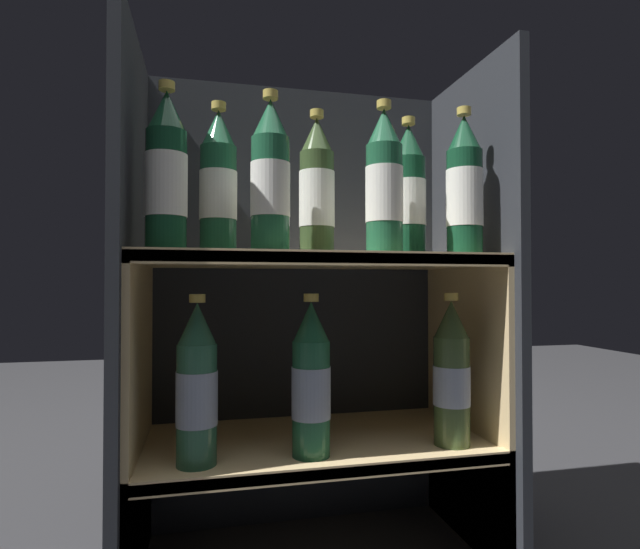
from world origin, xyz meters
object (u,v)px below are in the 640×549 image
object	(u,v)px
bottle_upper_front_2	(384,186)
bottle_upper_back_1	(319,191)
bottle_upper_back_0	(218,187)
bottle_upper_front_1	(270,180)
bottle_upper_back_2	(409,195)
bottle_upper_front_0	(166,176)
bottle_lower_front_2	(452,376)
bottle_lower_front_0	(197,388)
bottle_upper_front_3	(464,190)
bottle_lower_front_1	(311,383)

from	to	relation	value
bottle_upper_front_2	bottle_upper_back_1	bearing A→B (deg)	143.70
bottle_upper_back_0	bottle_upper_front_2	bearing A→B (deg)	-14.56
bottle_upper_front_1	bottle_upper_back_0	xyz separation A→B (m)	(-0.09, 0.08, 0.00)
bottle_upper_front_1	bottle_upper_back_2	size ratio (longest dim) A/B	1.00
bottle_upper_front_0	bottle_lower_front_2	size ratio (longest dim) A/B	1.00
bottle_upper_front_0	bottle_lower_front_0	world-z (taller)	bottle_upper_front_0
bottle_lower_front_2	bottle_upper_back_0	bearing A→B (deg)	169.84
bottle_upper_back_0	bottle_upper_back_1	size ratio (longest dim) A/B	1.00
bottle_upper_front_3	bottle_lower_front_0	distance (m)	0.61
bottle_upper_front_1	bottle_lower_front_0	bearing A→B (deg)	180.00
bottle_upper_front_1	bottle_upper_front_2	distance (m)	0.21
bottle_upper_front_0	bottle_upper_back_1	distance (m)	0.29
bottle_lower_front_0	bottle_upper_front_0	bearing A→B (deg)	180.00
bottle_lower_front_2	bottle_lower_front_0	bearing A→B (deg)	180.00
bottle_upper_front_1	bottle_lower_front_1	bearing A→B (deg)	0.00
bottle_upper_front_1	bottle_upper_front_2	xyz separation A→B (m)	(0.21, 0.00, -0.00)
bottle_upper_front_1	bottle_upper_back_1	distance (m)	0.13
bottle_upper_front_1	bottle_upper_front_3	bearing A→B (deg)	0.00
bottle_upper_front_2	bottle_lower_front_0	size ratio (longest dim) A/B	1.00
bottle_upper_back_2	bottle_upper_back_1	bearing A→B (deg)	180.00
bottle_lower_front_2	bottle_lower_front_1	bearing A→B (deg)	180.00
bottle_upper_front_0	bottle_lower_front_2	bearing A→B (deg)	0.00
bottle_upper_back_2	bottle_lower_front_1	distance (m)	0.42
bottle_upper_front_3	bottle_upper_back_0	size ratio (longest dim) A/B	1.00
bottle_upper_front_0	bottle_upper_front_3	size ratio (longest dim) A/B	1.00
bottle_upper_front_0	bottle_upper_back_2	size ratio (longest dim) A/B	1.00
bottle_upper_back_2	bottle_lower_front_2	xyz separation A→B (m)	(0.05, -0.08, -0.35)
bottle_upper_front_0	bottle_upper_back_2	world-z (taller)	same
bottle_upper_back_2	bottle_lower_front_2	world-z (taller)	bottle_upper_back_2
bottle_upper_front_1	bottle_lower_front_0	distance (m)	0.37
bottle_upper_front_0	bottle_upper_back_0	xyz separation A→B (m)	(0.09, 0.08, 0.00)
bottle_upper_front_1	bottle_upper_front_3	xyz separation A→B (m)	(0.37, 0.00, -0.00)
bottle_upper_front_3	bottle_upper_front_1	bearing A→B (deg)	180.00
bottle_upper_back_1	bottle_upper_back_0	bearing A→B (deg)	180.00
bottle_upper_front_0	bottle_upper_front_2	world-z (taller)	same
bottle_upper_back_0	bottle_upper_back_1	distance (m)	0.19
bottle_upper_back_0	bottle_upper_back_2	world-z (taller)	same
bottle_upper_back_2	bottle_lower_front_2	distance (m)	0.37
bottle_upper_front_1	bottle_lower_front_0	world-z (taller)	bottle_upper_front_1
bottle_upper_back_0	bottle_upper_front_3	bearing A→B (deg)	-9.53
bottle_lower_front_0	bottle_lower_front_1	distance (m)	0.20
bottle_upper_front_2	bottle_upper_front_3	world-z (taller)	same
bottle_upper_front_2	bottle_lower_front_1	distance (m)	0.38
bottle_upper_front_0	bottle_upper_front_2	xyz separation A→B (m)	(0.38, 0.00, 0.00)
bottle_upper_back_0	bottle_upper_back_2	bearing A→B (deg)	0.00
bottle_upper_front_3	bottle_upper_back_0	world-z (taller)	same
bottle_upper_front_2	bottle_upper_front_3	distance (m)	0.16
bottle_upper_back_0	bottle_lower_front_2	distance (m)	0.56
bottle_upper_back_0	bottle_lower_front_2	xyz separation A→B (m)	(0.43, -0.08, -0.35)
bottle_upper_back_0	bottle_upper_back_2	distance (m)	0.38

